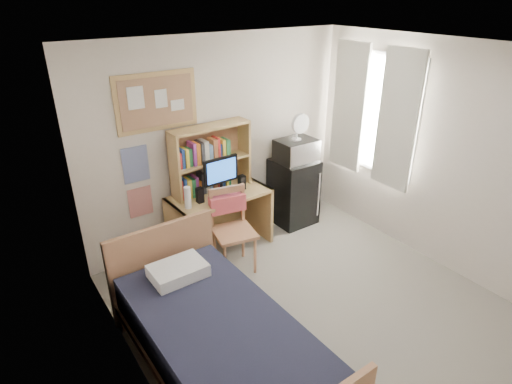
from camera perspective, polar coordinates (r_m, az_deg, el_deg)
floor at (r=4.61m, az=9.52°, el=-16.43°), size 3.60×4.20×0.02m
ceiling at (r=3.48m, az=12.74°, el=17.61°), size 3.60×4.20×0.02m
wall_back at (r=5.41m, az=-4.87°, el=6.65°), size 3.60×0.04×2.60m
wall_left at (r=3.02m, az=-14.71°, el=-10.67°), size 0.04×4.20×2.60m
wall_right at (r=5.21m, az=25.19°, el=3.49°), size 0.04×4.20×2.60m
window_unit at (r=5.74m, az=15.36°, el=10.07°), size 0.10×1.40×1.70m
curtain_left at (r=5.48m, az=18.29°, el=8.97°), size 0.04×0.55×1.70m
curtain_right at (r=5.97m, az=12.26°, el=10.99°), size 0.04×0.55×1.70m
bulletin_board at (r=4.90m, az=-13.12°, el=11.64°), size 0.94×0.03×0.64m
poster_wave at (r=5.01m, az=-15.77°, el=3.55°), size 0.30×0.01×0.42m
poster_japan at (r=5.19m, az=-15.16°, el=-1.26°), size 0.28×0.01×0.36m
desk at (r=5.42m, az=-4.79°, el=-3.90°), size 1.26×0.67×0.77m
desk_chair at (r=4.97m, az=-2.96°, el=-5.32°), size 0.58×0.58×1.00m
mini_fridge at (r=6.02m, az=4.99°, el=0.09°), size 0.55×0.55×0.93m
bed at (r=3.85m, az=-4.68°, el=-20.15°), size 1.12×2.19×0.60m
hutch at (r=5.20m, az=-6.00°, el=4.45°), size 1.02×0.30×0.83m
monitor at (r=5.10m, az=-4.68°, el=1.96°), size 0.45×0.06×0.48m
keyboard at (r=5.09m, az=-3.74°, el=-0.91°), size 0.42×0.15×0.02m
speaker_left at (r=5.02m, az=-7.50°, el=-0.43°), size 0.08×0.08×0.18m
speaker_right at (r=5.31m, az=-1.90°, el=1.29°), size 0.08×0.08×0.19m
water_bottle at (r=4.90m, az=-9.10°, el=-0.73°), size 0.08×0.08×0.26m
hoodie at (r=5.00m, az=-3.85°, el=-1.52°), size 0.45×0.21×0.21m
microwave at (r=5.77m, az=5.34°, el=5.54°), size 0.52×0.40×0.30m
desk_fan at (r=5.67m, az=5.47°, el=8.50°), size 0.26×0.26×0.32m
pillow at (r=4.13m, az=-10.35°, el=-10.29°), size 0.51×0.36×0.12m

